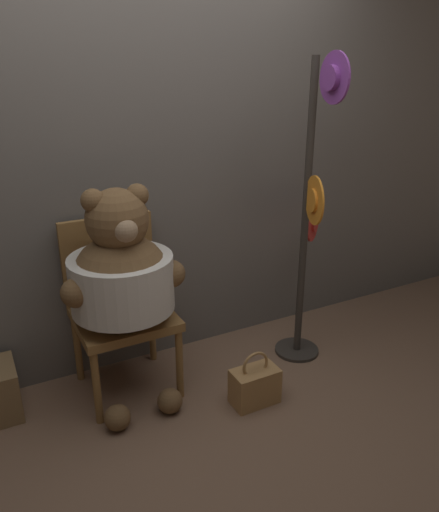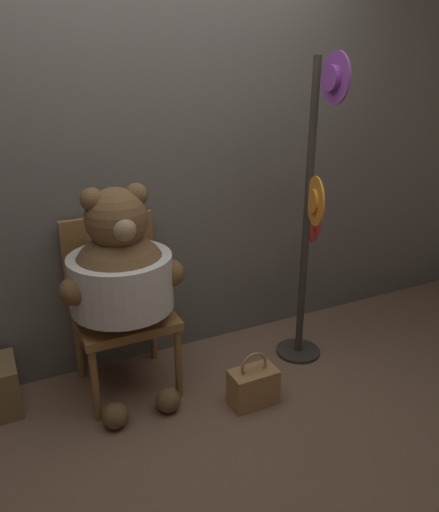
% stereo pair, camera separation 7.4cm
% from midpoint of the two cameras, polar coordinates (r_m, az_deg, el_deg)
% --- Properties ---
extents(ground_plane, '(14.00, 14.00, 0.00)m').
position_cam_midpoint_polar(ground_plane, '(2.85, -2.04, -16.68)').
color(ground_plane, brown).
extents(wall_back, '(8.00, 0.10, 2.51)m').
position_cam_midpoint_polar(wall_back, '(2.91, -7.80, 11.25)').
color(wall_back, '#66605B').
rests_on(wall_back, ground_plane).
extents(chair, '(0.52, 0.49, 0.97)m').
position_cam_midpoint_polar(chair, '(2.84, -10.72, -4.82)').
color(chair, olive).
rests_on(chair, ground_plane).
extents(teddy_bear, '(0.64, 0.57, 1.20)m').
position_cam_midpoint_polar(teddy_bear, '(2.60, -10.37, -2.27)').
color(teddy_bear, brown).
rests_on(teddy_bear, ground_plane).
extents(hat_display_rack, '(0.39, 0.50, 1.81)m').
position_cam_midpoint_polar(hat_display_rack, '(2.93, 11.29, 4.24)').
color(hat_display_rack, '#332D28').
rests_on(hat_display_rack, ground_plane).
extents(handbag_on_ground, '(0.26, 0.15, 0.32)m').
position_cam_midpoint_polar(handbag_on_ground, '(2.81, 4.66, -14.58)').
color(handbag_on_ground, '#A87A47').
rests_on(handbag_on_ground, ground_plane).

